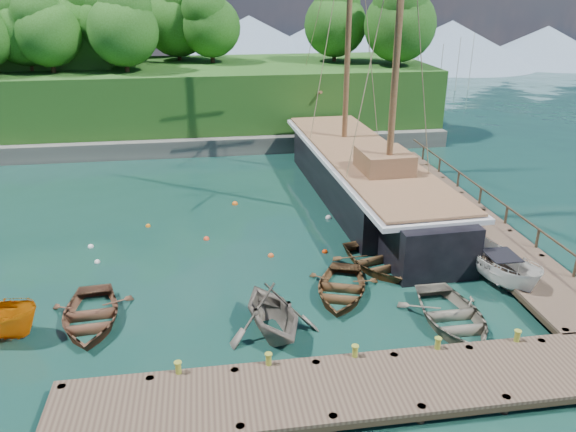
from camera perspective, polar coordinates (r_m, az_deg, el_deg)
name	(u,v)px	position (r m, az deg, el deg)	size (l,w,h in m)	color
ground	(278,300)	(24.27, -1.03, -8.52)	(160.00, 160.00, 0.00)	#11332E
dock_near	(366,387)	(19.17, 7.90, -16.81)	(20.00, 3.20, 1.10)	#453429
dock_east	(462,214)	(33.31, 17.26, 0.22)	(3.20, 24.00, 1.10)	#453429
bollard_0	(180,388)	(19.98, -10.91, -16.75)	(0.26, 0.26, 0.45)	olive
bollard_1	(269,379)	(20.01, -1.96, -16.21)	(0.26, 0.26, 0.45)	olive
bollard_2	(354,371)	(20.48, 6.72, -15.32)	(0.26, 0.26, 0.45)	olive
bollard_3	(435,362)	(21.37, 14.76, -14.20)	(0.26, 0.26, 0.45)	olive
bollard_4	(514,355)	(22.62, 21.95, -12.94)	(0.26, 0.26, 0.45)	olive
rowboat_0	(91,323)	(24.06, -19.39, -10.25)	(3.29, 4.61, 0.96)	brown
rowboat_1	(273,333)	(22.21, -1.58, -11.77)	(3.58, 4.15, 2.18)	#6F675C
rowboat_2	(340,295)	(24.71, 5.35, -8.00)	(3.15, 4.41, 0.91)	#50351D
rowboat_3	(451,325)	(23.58, 16.26, -10.54)	(3.46, 4.85, 1.00)	#696354
rowboat_4	(375,267)	(27.19, 8.81, -5.16)	(3.10, 4.34, 0.90)	brown
cabin_boat_white	(497,283)	(27.20, 20.50, -6.43)	(1.79, 4.75, 1.83)	silver
schooner	(363,179)	(35.56, 7.59, 3.79)	(6.33, 29.18, 21.67)	black
mooring_buoy_0	(97,262)	(28.84, -18.80, -4.49)	(0.28, 0.28, 0.28)	silver
mooring_buoy_1	(206,239)	(30.00, -8.28, -2.37)	(0.31, 0.31, 0.31)	#F64823
mooring_buoy_2	(271,256)	(27.91, -1.76, -4.12)	(0.31, 0.31, 0.31)	#DE5720
mooring_buoy_3	(328,218)	(32.40, 4.13, -0.24)	(0.36, 0.36, 0.36)	silver
mooring_buoy_4	(148,227)	(32.20, -14.02, -1.04)	(0.28, 0.28, 0.28)	orange
mooring_buoy_5	(235,204)	(34.53, -5.41, 1.19)	(0.37, 0.37, 0.37)	#D85F15
mooring_buoy_6	(91,247)	(30.56, -19.39, -3.01)	(0.30, 0.30, 0.30)	white
mooring_buoy_7	(325,252)	(28.35, 3.76, -3.71)	(0.29, 0.29, 0.29)	#EB3806
headland	(83,70)	(53.42, -20.14, 13.73)	(51.00, 19.31, 12.90)	#474744
distant_ridge	(245,40)	(91.25, -4.40, 17.36)	(117.00, 40.00, 10.00)	#728CA5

